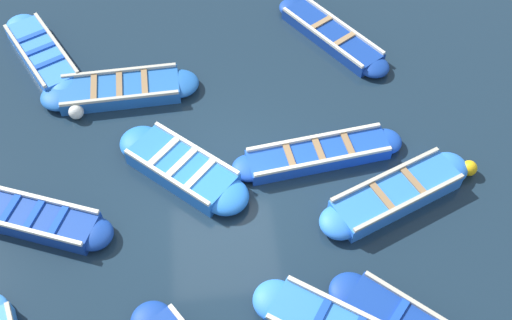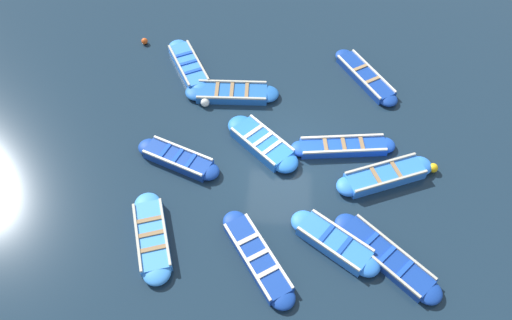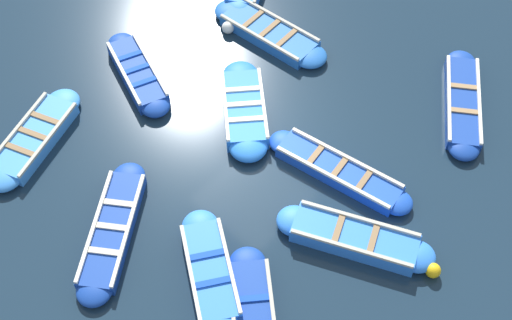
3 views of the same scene
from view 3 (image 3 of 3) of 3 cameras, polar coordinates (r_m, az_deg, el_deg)
name	(u,v)px [view 3 (image 3 of 3)]	position (r m, az deg, el deg)	size (l,w,h in m)	color
ground_plane	(254,140)	(17.38, -0.15, 1.58)	(120.00, 120.00, 0.00)	#162838
boat_alongside	(35,138)	(18.03, -17.29, 1.69)	(1.89, 3.48, 0.39)	#3884E0
boat_centre	(462,103)	(18.70, 16.19, 4.43)	(2.66, 3.50, 0.36)	navy
boat_mid_row	(210,273)	(15.23, -3.67, -8.99)	(3.08, 2.50, 0.44)	blue
boat_bow_out	(355,238)	(15.75, 7.90, -6.22)	(3.59, 2.11, 0.44)	blue
boat_broadside	(244,109)	(17.75, -0.95, 4.07)	(3.04, 2.92, 0.46)	blue
boat_outer_right	(112,230)	(16.07, -11.41, -5.53)	(2.71, 3.52, 0.36)	navy
boat_end_of_row	(339,171)	(16.74, 6.64, -0.90)	(3.84, 1.19, 0.37)	#1947B7
boat_drifting	(269,33)	(19.70, 1.07, 10.13)	(3.71, 1.10, 0.38)	#1E59AD
boat_outer_left	(138,73)	(18.85, -9.44, 6.84)	(3.27, 1.89, 0.41)	navy
buoy_orange_near	(433,270)	(15.71, 13.98, -8.57)	(0.33, 0.33, 0.33)	#EAB214
buoy_white_drifting	(228,27)	(19.85, -2.26, 10.55)	(0.34, 0.34, 0.34)	silver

